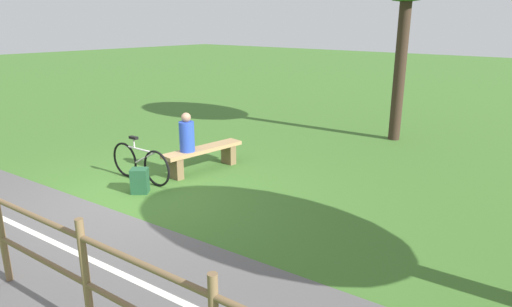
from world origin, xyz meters
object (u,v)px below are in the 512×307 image
at_px(bench, 203,154).
at_px(bicycle, 140,163).
at_px(backpack, 140,181).
at_px(person_seated, 187,134).

relative_size(bench, bicycle, 1.14).
xyz_separation_m(bicycle, backpack, (0.39, 0.50, -0.15)).
bearing_deg(backpack, bicycle, -127.57).
bearing_deg(bench, backpack, 6.43).
xyz_separation_m(bench, bicycle, (1.25, -0.47, 0.02)).
bearing_deg(person_seated, backpack, 8.49).
height_order(bench, bicycle, bicycle).
bearing_deg(bicycle, bench, 65.79).
bearing_deg(bench, bicycle, -15.25).
distance_m(bench, person_seated, 0.64).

